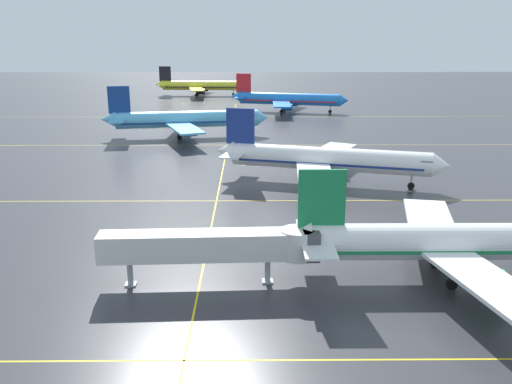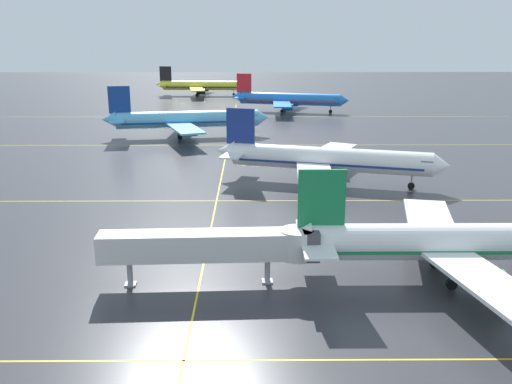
# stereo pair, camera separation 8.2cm
# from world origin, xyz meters

# --- Properties ---
(ground_plane) EXTENTS (600.00, 600.00, 0.00)m
(ground_plane) POSITION_xyz_m (0.00, 0.00, 0.00)
(ground_plane) COLOR #333338
(airliner_front_gate) EXTENTS (36.83, 31.90, 11.49)m
(airliner_front_gate) POSITION_xyz_m (26.20, 12.58, 3.92)
(airliner_front_gate) COLOR white
(airliner_front_gate) RESTS_ON ground
(airliner_second_row) EXTENTS (37.79, 32.20, 11.91)m
(airliner_second_row) POSITION_xyz_m (17.46, 49.10, 4.07)
(airliner_second_row) COLOR white
(airliner_second_row) RESTS_ON ground
(airliner_third_row) EXTENTS (39.09, 33.39, 12.16)m
(airliner_third_row) POSITION_xyz_m (-10.30, 90.51, 4.15)
(airliner_third_row) COLOR #5BB7E5
(airliner_third_row) RESTS_ON ground
(airliner_far_left_stand) EXTENTS (36.40, 30.94, 11.41)m
(airliner_far_left_stand) POSITION_xyz_m (16.47, 132.29, 3.90)
(airliner_far_left_stand) COLOR blue
(airliner_far_left_stand) RESTS_ON ground
(airliner_far_right_stand) EXTENTS (35.42, 30.54, 11.02)m
(airliner_far_right_stand) POSITION_xyz_m (-14.31, 176.64, 3.76)
(airliner_far_right_stand) COLOR yellow
(airliner_far_right_stand) RESTS_ON ground
(taxiway_markings) EXTENTS (161.21, 182.41, 0.01)m
(taxiway_markings) POSITION_xyz_m (0.00, 60.18, 0.00)
(taxiway_markings) COLOR yellow
(taxiway_markings) RESTS_ON ground
(jet_bridge) EXTENTS (21.69, 3.85, 5.58)m
(jet_bridge) POSITION_xyz_m (2.50, 11.57, 4.06)
(jet_bridge) COLOR silver
(jet_bridge) RESTS_ON ground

